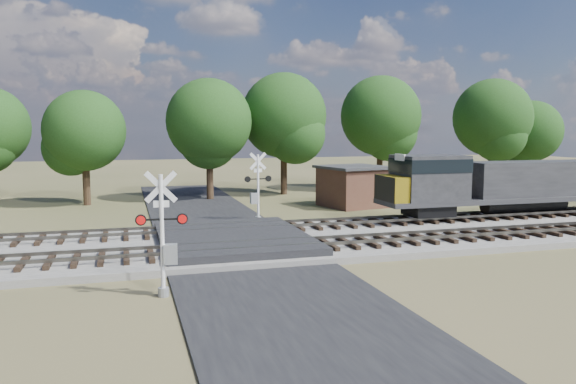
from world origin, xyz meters
name	(u,v)px	position (x,y,z in m)	size (l,w,h in m)	color
ground	(235,248)	(0.00, 0.00, 0.00)	(160.00, 160.00, 0.00)	#414826
ballast_bed	(416,233)	(10.00, 0.50, 0.15)	(140.00, 10.00, 0.30)	gray
road	(235,248)	(0.00, 0.00, 0.04)	(7.00, 60.00, 0.08)	black
crossing_panel	(233,240)	(0.00, 0.50, 0.32)	(7.00, 9.00, 0.62)	#262628
track_near	(310,244)	(3.12, -2.00, 0.41)	(140.00, 2.60, 0.33)	black
track_far	(281,226)	(3.12, 3.00, 0.41)	(140.00, 2.60, 0.33)	black
crossing_signal_near	(165,245)	(-3.72, -6.95, 1.80)	(1.75, 0.39, 4.33)	silver
crossing_signal_far	(257,193)	(2.79, 7.34, 1.78)	(1.72, 0.39, 4.28)	silver
equipment_shed	(353,186)	(11.14, 11.95, 1.52)	(5.26, 5.26, 3.01)	#492A1F
treeline	(289,118)	(8.49, 19.75, 6.59)	(79.17, 10.84, 11.53)	black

